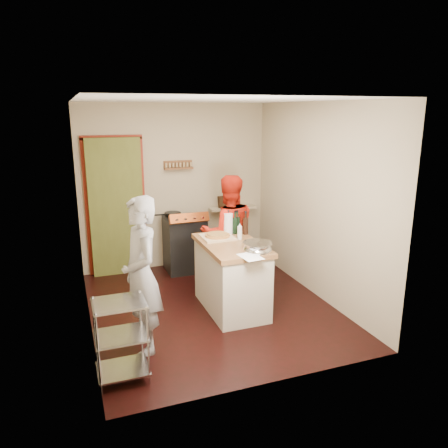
% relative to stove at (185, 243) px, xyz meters
% --- Properties ---
extents(floor, '(3.50, 3.50, 0.00)m').
position_rel_stove_xyz_m(floor, '(-0.05, -1.42, -0.45)').
color(floor, black).
rests_on(floor, ground).
extents(back_wall, '(3.00, 0.44, 2.60)m').
position_rel_stove_xyz_m(back_wall, '(-0.69, 0.36, 0.68)').
color(back_wall, tan).
rests_on(back_wall, ground).
extents(left_wall, '(0.04, 3.50, 2.60)m').
position_rel_stove_xyz_m(left_wall, '(-1.55, -1.42, 0.85)').
color(left_wall, tan).
rests_on(left_wall, ground).
extents(right_wall, '(0.04, 3.50, 2.60)m').
position_rel_stove_xyz_m(right_wall, '(1.45, -1.42, 0.85)').
color(right_wall, tan).
rests_on(right_wall, ground).
extents(ceiling, '(3.00, 3.50, 0.02)m').
position_rel_stove_xyz_m(ceiling, '(-0.05, -1.42, 2.16)').
color(ceiling, white).
rests_on(ceiling, back_wall).
extents(stove, '(0.60, 0.63, 1.00)m').
position_rel_stove_xyz_m(stove, '(0.00, 0.00, 0.00)').
color(stove, black).
rests_on(stove, ground).
extents(wire_shelving, '(0.48, 0.40, 0.80)m').
position_rel_stove_xyz_m(wire_shelving, '(-1.33, -2.62, -0.01)').
color(wire_shelving, silver).
rests_on(wire_shelving, ground).
extents(island, '(0.70, 1.31, 1.20)m').
position_rel_stove_xyz_m(island, '(0.19, -1.57, 0.02)').
color(island, beige).
rests_on(island, ground).
extents(person_stripe, '(0.46, 0.65, 1.67)m').
position_rel_stove_xyz_m(person_stripe, '(-1.04, -2.15, 0.38)').
color(person_stripe, silver).
rests_on(person_stripe, ground).
extents(person_red, '(0.86, 0.71, 1.64)m').
position_rel_stove_xyz_m(person_red, '(0.39, -0.91, 0.37)').
color(person_red, '#B01A0B').
rests_on(person_red, ground).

